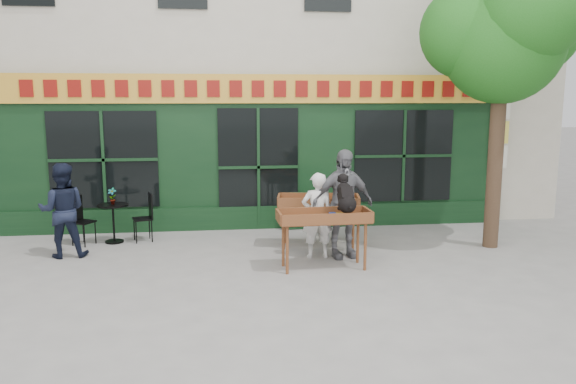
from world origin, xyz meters
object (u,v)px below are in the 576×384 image
(book_cart_right, at_px, (318,204))
(man_right, at_px, (343,204))
(book_cart_center, at_px, (324,220))
(bistro_table, at_px, (113,215))
(man_left, at_px, (62,210))
(dog, at_px, (346,192))
(woman, at_px, (317,215))

(book_cart_right, distance_m, man_right, 0.82)
(book_cart_center, distance_m, man_right, 0.79)
(book_cart_right, relative_size, man_right, 0.82)
(bistro_table, xyz_separation_m, man_left, (-0.70, -0.90, 0.30))
(bistro_table, bearing_deg, book_cart_center, -29.69)
(dog, bearing_deg, book_cart_right, 95.87)
(woman, height_order, man_right, man_right)
(woman, distance_m, man_left, 4.52)
(woman, distance_m, bistro_table, 4.08)
(man_right, xyz_separation_m, man_left, (-4.93, 0.62, -0.12))
(dog, relative_size, man_left, 0.35)
(man_right, relative_size, man_left, 1.14)
(book_cart_right, xyz_separation_m, bistro_table, (-3.93, 0.77, -0.28))
(bistro_table, bearing_deg, man_left, -127.87)
(book_cart_right, bearing_deg, book_cart_center, -87.17)
(book_cart_right, bearing_deg, bistro_table, 178.00)
(book_cart_center, xyz_separation_m, bistro_table, (-3.78, 2.16, -0.28))
(man_left, bearing_deg, book_cart_right, 176.15)
(dog, height_order, woman, dog)
(man_right, bearing_deg, woman, 167.50)
(woman, xyz_separation_m, book_cart_right, (0.15, 0.74, 0.06))
(book_cart_center, distance_m, dog, 0.59)
(dog, relative_size, book_cart_right, 0.38)
(dog, xyz_separation_m, man_left, (-4.83, 1.31, -0.44))
(woman, height_order, book_cart_right, woman)
(book_cart_center, distance_m, book_cart_right, 1.40)
(man_right, distance_m, man_left, 4.97)
(dog, bearing_deg, book_cart_center, 169.89)
(woman, distance_m, man_right, 0.50)
(bistro_table, bearing_deg, book_cart_right, -11.06)
(bistro_table, distance_m, man_left, 1.18)
(book_cart_center, relative_size, dog, 2.53)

